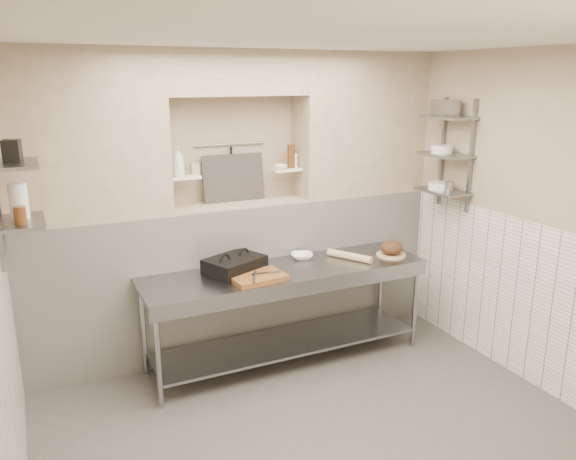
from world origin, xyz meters
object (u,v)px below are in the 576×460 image
panini_press (235,265)px  bottle_soap (178,162)px  jug_left (19,201)px  bowl_alcove (281,167)px  bread_loaf (391,248)px  prep_table (287,296)px  mixing_bowl (302,256)px  cutting_board (257,277)px  rolling_pin (349,256)px

panini_press → bottle_soap: (-0.35, 0.41, 0.88)m
jug_left → bowl_alcove: bearing=15.4°
bread_loaf → prep_table: bearing=176.4°
mixing_bowl → jug_left: bearing=-172.8°
panini_press → bread_loaf: bread_loaf is taller
panini_press → cutting_board: 0.29m
prep_table → bread_loaf: bearing=-3.6°
bread_loaf → bottle_soap: 2.15m
bottle_soap → cutting_board: bearing=-55.8°
bowl_alcove → bread_loaf: bearing=-34.9°
prep_table → cutting_board: size_ratio=5.68×
mixing_bowl → bottle_soap: bearing=162.5°
panini_press → cutting_board: panini_press is taller
panini_press → mixing_bowl: size_ratio=2.84×
bread_loaf → bottle_soap: bearing=161.8°
cutting_board → bottle_soap: bearing=124.2°
bottle_soap → jug_left: (-1.29, -0.63, -0.11)m
cutting_board → bowl_alcove: bowl_alcove is taller
bottle_soap → panini_press: bearing=-49.8°
panini_press → bread_loaf: 1.54m
cutting_board → bread_loaf: 1.42m
prep_table → rolling_pin: (0.65, 0.00, 0.29)m
bowl_alcove → jug_left: 2.36m
panini_press → prep_table: bearing=-40.4°
bowl_alcove → cutting_board: bearing=-128.1°
cutting_board → rolling_pin: 1.00m
bottle_soap → bowl_alcove: bearing=-0.0°
bottle_soap → rolling_pin: bearing=-20.7°
panini_press → rolling_pin: 1.11m
panini_press → bread_loaf: bearing=-31.2°
bottle_soap → bowl_alcove: size_ratio=2.02×
prep_table → panini_press: size_ratio=4.41×
bread_loaf → jug_left: size_ratio=0.87×
cutting_board → bowl_alcove: size_ratio=3.51×
mixing_bowl → jug_left: size_ratio=0.83×
panini_press → jug_left: 1.82m
bowl_alcove → mixing_bowl: bearing=-78.8°
mixing_bowl → bottle_soap: (-1.05, 0.33, 0.92)m
cutting_board → bread_loaf: (1.41, 0.06, 0.06)m
bowl_alcove → jug_left: bearing=-164.6°
bowl_alcove → jug_left: size_ratio=0.52×
cutting_board → bowl_alcove: (0.53, 0.67, 0.81)m
prep_table → bowl_alcove: bearing=70.4°
cutting_board → bowl_alcove: bearing=51.9°
cutting_board → jug_left: size_ratio=1.84×
panini_press → mixing_bowl: bearing=-17.1°
prep_table → jug_left: jug_left is taller
bread_loaf → bottle_soap: (-1.87, 0.62, 0.86)m
bottle_soap → mixing_bowl: bearing=-17.5°
bowl_alcove → prep_table: bearing=-109.6°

